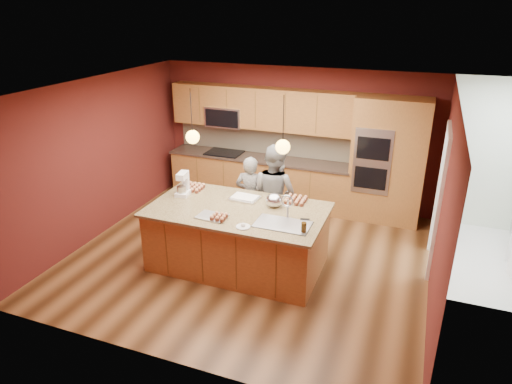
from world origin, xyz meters
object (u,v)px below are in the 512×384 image
at_px(person_right, 274,194).
at_px(stand_mixer, 183,185).
at_px(mixing_bowl, 274,200).
at_px(island, 239,237).
at_px(person_left, 251,197).

height_order(person_right, stand_mixer, person_right).
distance_m(stand_mixer, mixing_bowl, 1.50).
xyz_separation_m(island, stand_mixer, (-1.02, 0.19, 0.64)).
distance_m(island, person_right, 1.08).
height_order(person_right, mixing_bowl, person_right).
bearing_deg(stand_mixer, person_left, 35.52).
xyz_separation_m(island, person_right, (0.24, 0.99, 0.36)).
bearing_deg(island, person_right, 76.53).
distance_m(island, mixing_bowl, 0.80).
bearing_deg(island, mixing_bowl, 29.48).
bearing_deg(mixing_bowl, person_left, 132.85).
bearing_deg(stand_mixer, person_right, 24.02).
bearing_deg(person_right, mixing_bowl, 130.65).
height_order(person_left, mixing_bowl, person_left).
xyz_separation_m(island, person_left, (-0.19, 0.99, 0.23)).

